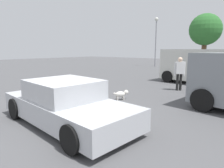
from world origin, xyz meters
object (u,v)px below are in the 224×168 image
van_white (203,65)px  dog (121,94)px  light_post_near (156,33)px  pedestrian (180,71)px  sedan_foreground (66,104)px  light_post_mid (207,33)px

van_white → dog: bearing=-96.8°
light_post_near → pedestrian: bearing=-57.3°
sedan_foreground → dog: sedan_foreground is taller
light_post_near → light_post_mid: bearing=-5.9°
dog → light_post_mid: light_post_mid is taller
sedan_foreground → light_post_mid: 19.11m
sedan_foreground → van_white: 9.69m
sedan_foreground → dog: size_ratio=7.63×
sedan_foreground → van_white: van_white is taller
dog → pedestrian: (1.09, 3.52, 0.78)m
light_post_near → van_white: bearing=-49.1°
sedan_foreground → light_post_mid: (-1.45, 18.78, 3.20)m
sedan_foreground → dog: 3.28m
pedestrian → light_post_near: bearing=172.9°
dog → van_white: bearing=19.7°
pedestrian → dog: bearing=-56.9°
van_white → light_post_near: bearing=136.7°
sedan_foreground → light_post_mid: size_ratio=0.84×
van_white → pedestrian: 2.90m
pedestrian → light_post_mid: light_post_mid is taller
dog → light_post_near: 18.06m
sedan_foreground → van_white: bearing=89.0°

